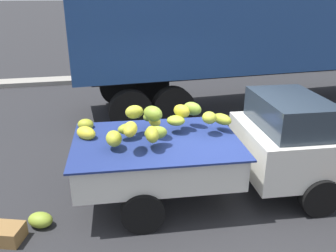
# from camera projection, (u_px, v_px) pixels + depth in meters

# --- Properties ---
(ground) EXTENTS (220.00, 220.00, 0.00)m
(ground) POSITION_uv_depth(u_px,v_px,m) (210.00, 195.00, 6.05)
(ground) COLOR #28282B
(curb_strip) EXTENTS (80.00, 0.80, 0.16)m
(curb_strip) POSITION_uv_depth(u_px,v_px,m) (141.00, 77.00, 13.82)
(curb_strip) COLOR gray
(curb_strip) RESTS_ON ground
(pickup_truck) EXTENTS (4.79, 2.15, 1.70)m
(pickup_truck) POSITION_uv_depth(u_px,v_px,m) (262.00, 144.00, 5.89)
(pickup_truck) COLOR silver
(pickup_truck) RESTS_ON ground
(semi_trailer) EXTENTS (12.12, 3.24, 3.95)m
(semi_trailer) POSITION_uv_depth(u_px,v_px,m) (279.00, 19.00, 9.99)
(semi_trailer) COLOR navy
(semi_trailer) RESTS_ON ground
(fallen_banana_bunch_near_tailgate) EXTENTS (0.46, 0.42, 0.22)m
(fallen_banana_bunch_near_tailgate) POSITION_uv_depth(u_px,v_px,m) (40.00, 220.00, 5.21)
(fallen_banana_bunch_near_tailgate) COLOR olive
(fallen_banana_bunch_near_tailgate) RESTS_ON ground
(produce_crate) EXTENTS (0.61, 0.50, 0.23)m
(produce_crate) POSITION_uv_depth(u_px,v_px,m) (4.00, 234.00, 4.91)
(produce_crate) COLOR olive
(produce_crate) RESTS_ON ground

